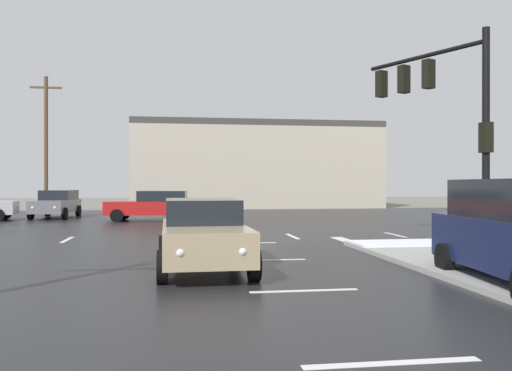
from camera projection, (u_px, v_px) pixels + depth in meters
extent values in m
plane|color=slate|center=(239.00, 238.00, 19.67)|extent=(120.00, 120.00, 0.00)
cube|color=#232326|center=(239.00, 237.00, 19.67)|extent=(44.00, 44.00, 0.02)
cube|color=white|center=(417.00, 243.00, 16.46)|extent=(4.00, 1.60, 0.06)
cube|color=silver|center=(392.00, 363.00, 5.83)|extent=(2.00, 0.15, 0.01)
cube|color=silver|center=(304.00, 291.00, 9.78)|extent=(2.00, 0.15, 0.01)
cube|color=silver|center=(267.00, 260.00, 13.74)|extent=(2.00, 0.15, 0.01)
cube|color=silver|center=(246.00, 243.00, 17.69)|extent=(2.00, 0.15, 0.01)
cube|color=silver|center=(233.00, 232.00, 21.65)|extent=(2.00, 0.15, 0.01)
cube|color=silver|center=(224.00, 225.00, 25.60)|extent=(2.00, 0.15, 0.01)
cube|color=silver|center=(217.00, 219.00, 29.56)|extent=(2.00, 0.15, 0.01)
cube|color=silver|center=(212.00, 215.00, 33.51)|extent=(2.00, 0.15, 0.01)
cube|color=silver|center=(208.00, 212.00, 37.47)|extent=(2.00, 0.15, 0.01)
cube|color=silver|center=(67.00, 240.00, 18.77)|extent=(0.15, 2.00, 0.01)
cube|color=silver|center=(183.00, 238.00, 19.37)|extent=(0.15, 2.00, 0.01)
cube|color=silver|center=(292.00, 236.00, 19.97)|extent=(0.15, 2.00, 0.01)
cube|color=silver|center=(395.00, 235.00, 20.57)|extent=(0.15, 2.00, 0.01)
cube|color=silver|center=(492.00, 233.00, 21.17)|extent=(0.15, 2.00, 0.01)
cube|color=silver|center=(370.00, 248.00, 16.24)|extent=(0.45, 7.00, 0.01)
cylinder|color=black|center=(486.00, 136.00, 16.03)|extent=(0.22, 0.22, 6.47)
cylinder|color=black|center=(423.00, 57.00, 18.00)|extent=(2.03, 4.35, 0.14)
cube|color=black|center=(429.00, 74.00, 17.80)|extent=(0.44, 0.40, 0.95)
sphere|color=red|center=(425.00, 66.00, 17.94)|extent=(0.20, 0.20, 0.20)
cube|color=black|center=(404.00, 79.00, 18.70)|extent=(0.44, 0.40, 0.95)
sphere|color=red|center=(400.00, 72.00, 18.83)|extent=(0.20, 0.20, 0.20)
cube|color=black|center=(381.00, 84.00, 19.59)|extent=(0.44, 0.40, 0.95)
sphere|color=red|center=(378.00, 77.00, 19.72)|extent=(0.20, 0.20, 0.20)
cube|color=black|center=(486.00, 137.00, 16.03)|extent=(0.28, 0.36, 0.90)
cube|color=#BCB29E|center=(255.00, 169.00, 45.49)|extent=(20.01, 8.00, 6.50)
cube|color=#3F3D3A|center=(255.00, 127.00, 45.48)|extent=(20.01, 8.00, 0.50)
cylinder|color=black|center=(485.00, 231.00, 18.33)|extent=(0.26, 0.67, 0.66)
cylinder|color=black|center=(445.00, 259.00, 11.63)|extent=(0.29, 0.68, 0.66)
cube|color=slate|center=(56.00, 206.00, 30.93)|extent=(2.10, 4.61, 0.70)
cube|color=black|center=(59.00, 195.00, 31.60)|extent=(1.82, 2.58, 0.55)
cylinder|color=black|center=(65.00, 214.00, 29.48)|extent=(0.26, 0.67, 0.66)
cylinder|color=black|center=(31.00, 214.00, 29.33)|extent=(0.26, 0.67, 0.66)
cylinder|color=black|center=(78.00, 211.00, 32.53)|extent=(0.26, 0.67, 0.66)
cylinder|color=black|center=(48.00, 211.00, 32.38)|extent=(0.26, 0.67, 0.66)
sphere|color=white|center=(55.00, 208.00, 28.78)|extent=(0.18, 0.18, 0.18)
sphere|color=white|center=(33.00, 208.00, 28.69)|extent=(0.18, 0.18, 0.18)
cylinder|color=black|center=(5.00, 213.00, 29.74)|extent=(0.68, 0.27, 0.66)
sphere|color=white|center=(17.00, 207.00, 29.58)|extent=(0.18, 0.18, 0.18)
sphere|color=white|center=(13.00, 208.00, 28.46)|extent=(0.18, 0.18, 0.18)
cube|color=tan|center=(204.00, 240.00, 12.13)|extent=(1.86, 4.52, 0.70)
cube|color=black|center=(202.00, 211.00, 12.79)|extent=(1.69, 2.50, 0.55)
cylinder|color=black|center=(254.00, 265.00, 10.77)|extent=(0.23, 0.66, 0.66)
cylinder|color=black|center=(162.00, 267.00, 10.47)|extent=(0.23, 0.66, 0.66)
cylinder|color=black|center=(235.00, 247.00, 13.78)|extent=(0.23, 0.66, 0.66)
cylinder|color=black|center=(163.00, 248.00, 13.49)|extent=(0.23, 0.66, 0.66)
sphere|color=white|center=(243.00, 252.00, 10.05)|extent=(0.18, 0.18, 0.18)
sphere|color=white|center=(180.00, 253.00, 9.86)|extent=(0.18, 0.18, 0.18)
cube|color=#B21919|center=(150.00, 208.00, 28.44)|extent=(4.66, 2.23, 0.70)
cube|color=black|center=(163.00, 196.00, 28.47)|extent=(2.63, 1.89, 0.55)
cylinder|color=black|center=(117.00, 216.00, 27.46)|extent=(0.68, 0.28, 0.66)
cylinder|color=black|center=(124.00, 214.00, 29.26)|extent=(0.68, 0.28, 0.66)
cylinder|color=black|center=(177.00, 215.00, 27.62)|extent=(0.68, 0.28, 0.66)
cylinder|color=black|center=(180.00, 214.00, 29.42)|extent=(0.68, 0.28, 0.66)
sphere|color=white|center=(105.00, 209.00, 27.75)|extent=(0.18, 0.18, 0.18)
sphere|color=white|center=(110.00, 208.00, 28.90)|extent=(0.18, 0.18, 0.18)
cylinder|color=brown|center=(46.00, 144.00, 39.18)|extent=(0.28, 0.28, 9.76)
cube|color=brown|center=(46.00, 88.00, 39.17)|extent=(2.20, 0.14, 0.14)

